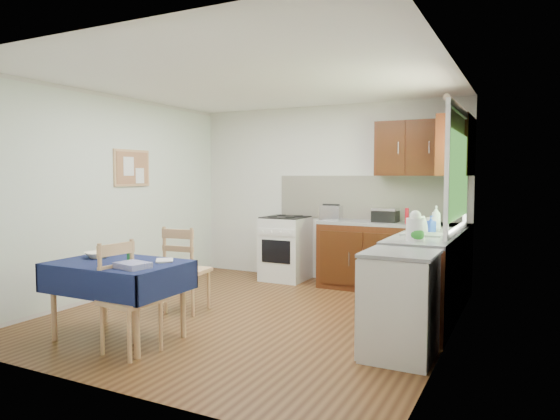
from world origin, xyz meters
The scene contains 33 objects.
floor centered at (0.00, 0.00, 0.00)m, with size 4.20×4.20×0.00m, color #472812.
ceiling centered at (0.00, 0.00, 2.50)m, with size 4.00×4.20×0.02m, color white.
wall_back centered at (0.00, 2.10, 1.25)m, with size 4.00×0.02×2.50m, color silver.
wall_front centered at (0.00, -2.10, 1.25)m, with size 4.00×0.02×2.50m, color silver.
wall_left centered at (-2.00, 0.00, 1.25)m, with size 0.02×4.20×2.50m, color silver.
wall_right centered at (2.00, 0.00, 1.25)m, with size 0.02×4.20×2.50m, color silver.
base_cabinets centered at (1.36, 1.26, 0.43)m, with size 1.90×2.30×0.86m.
worktop_back centered at (1.05, 1.80, 0.88)m, with size 1.90×0.60×0.04m, color gray.
worktop_right centered at (1.70, 0.65, 0.88)m, with size 0.60×1.70×0.04m, color gray.
worktop_corner centered at (1.70, 1.80, 0.88)m, with size 0.60×0.60×0.04m, color gray.
splashback centered at (0.65, 2.08, 1.20)m, with size 2.70×0.02×0.60m, color white.
upper_cabinets centered at (1.52, 1.80, 1.85)m, with size 1.20×0.85×0.70m.
stove centered at (-0.50, 1.80, 0.46)m, with size 0.60×0.61×0.92m.
window centered at (1.97, 0.70, 1.65)m, with size 0.04×1.48×1.26m.
fridge centered at (1.70, -0.55, 0.44)m, with size 0.58×0.60×0.89m.
corkboard centered at (-1.97, 0.30, 1.60)m, with size 0.04×0.62×0.47m.
dining_table centered at (-0.71, -1.24, 0.61)m, with size 1.19×0.81×0.72m.
chair_far centered at (-0.73, -0.24, 0.50)m, with size 0.46×0.46×0.95m.
chair_near centered at (-0.40, -1.46, 0.50)m, with size 0.46×0.46×0.94m.
toaster centered at (0.22, 1.74, 1.00)m, with size 0.29×0.18×0.22m.
sandwich_press centered at (0.95, 1.79, 0.99)m, with size 0.31×0.27×0.18m.
sauce_bottle centered at (1.26, 1.66, 1.00)m, with size 0.05×0.05×0.20m, color red.
yellow_packet centered at (0.84, 1.93, 0.97)m, with size 0.11×0.07×0.15m, color yellow.
dish_rack centered at (1.67, 0.53, 0.92)m, with size 0.40×0.31×0.19m.
kettle centered at (1.69, 0.08, 1.03)m, with size 0.17×0.17×0.28m.
cup centered at (1.55, 1.66, 0.94)m, with size 0.11×0.11×0.09m, color white.
soap_bottle_a centered at (1.71, 1.08, 1.04)m, with size 0.10×0.10×0.27m, color silver.
soap_bottle_b centered at (1.69, 0.87, 0.99)m, with size 0.08×0.08×0.18m, color blue.
soap_bottle_c centered at (1.70, 0.06, 0.99)m, with size 0.15×0.15×0.19m, color #258223.
plate_bowl centered at (-1.04, -1.16, 0.75)m, with size 0.24×0.24×0.06m, color #F9EBCC.
book centered at (-0.41, -1.08, 0.73)m, with size 0.15×0.21×0.02m, color white.
spice_jar centered at (-0.64, -1.18, 0.76)m, with size 0.04×0.04×0.08m, color #227F38.
tea_towel centered at (-0.37, -1.41, 0.74)m, with size 0.27×0.21×0.05m, color #293096.
Camera 1 is at (2.64, -4.59, 1.51)m, focal length 32.00 mm.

